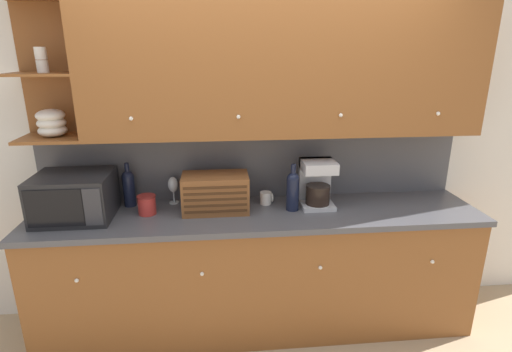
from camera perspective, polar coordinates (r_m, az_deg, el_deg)
The scene contains 13 objects.
ground_plane at distance 3.52m, azimuth -0.35°, elevation -17.24°, with size 24.00×24.00×0.00m, color tan.
wall_back at distance 3.00m, azimuth -0.45°, elevation 3.92°, with size 5.50×0.06×2.60m.
counter_unit at distance 3.01m, azimuth 0.17°, elevation -13.23°, with size 3.12×0.63×0.93m.
backsplash_panel at distance 2.99m, azimuth -0.38°, elevation 1.66°, with size 3.10×0.01×0.51m.
upper_cabinets at distance 2.74m, azimuth 3.48°, elevation 14.84°, with size 3.10×0.35×0.88m.
microwave at distance 2.90m, azimuth -24.53°, elevation -2.70°, with size 0.49×0.41×0.30m.
wine_bottle at distance 2.99m, azimuth -17.72°, elevation -1.45°, with size 0.08×0.08×0.32m.
storage_canister at distance 2.83m, azimuth -15.33°, elevation -3.98°, with size 0.13×0.13×0.13m.
wine_glass at distance 2.96m, azimuth -11.76°, elevation -1.34°, with size 0.08×0.08×0.20m.
bread_box at distance 2.78m, azimuth -5.81°, elevation -2.42°, with size 0.45×0.26×0.26m.
mug at distance 2.92m, azimuth 1.46°, elevation -3.16°, with size 0.10×0.08×0.09m.
second_wine_bottle at distance 2.79m, azimuth 5.28°, elevation -1.92°, with size 0.09×0.09×0.33m.
coffee_maker at distance 2.88m, azimuth 8.69°, elevation -1.02°, with size 0.23×0.23×0.34m.
Camera 1 is at (-0.26, -2.87, 2.02)m, focal length 28.00 mm.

